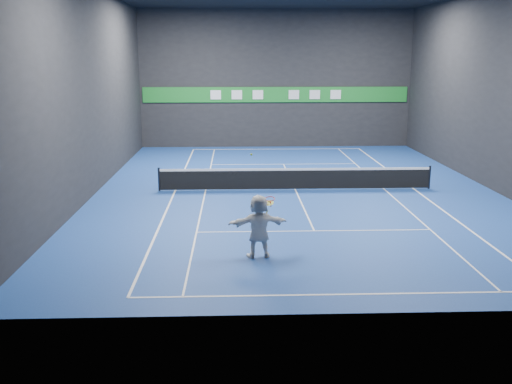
{
  "coord_description": "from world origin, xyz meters",
  "views": [
    {
      "loc": [
        -2.75,
        -25.39,
        5.92
      ],
      "look_at": [
        -2.05,
        -6.74,
        1.5
      ],
      "focal_mm": 40.0,
      "sensor_mm": 36.0,
      "label": 1
    }
  ],
  "objects_px": {
    "player": "(259,226)",
    "tennis_ball": "(251,155)",
    "tennis_racket": "(270,201)",
    "tennis_net": "(295,178)"
  },
  "relations": [
    {
      "from": "player",
      "to": "tennis_ball",
      "type": "distance_m",
      "value": 2.18
    },
    {
      "from": "player",
      "to": "tennis_racket",
      "type": "distance_m",
      "value": 0.83
    },
    {
      "from": "tennis_ball",
      "to": "tennis_racket",
      "type": "distance_m",
      "value": 1.51
    },
    {
      "from": "player",
      "to": "tennis_racket",
      "type": "bearing_deg",
      "value": 179.48
    },
    {
      "from": "player",
      "to": "tennis_racket",
      "type": "height_order",
      "value": "player"
    },
    {
      "from": "tennis_ball",
      "to": "tennis_net",
      "type": "relative_size",
      "value": 0.01
    },
    {
      "from": "tennis_net",
      "to": "player",
      "type": "bearing_deg",
      "value": -102.9
    },
    {
      "from": "tennis_racket",
      "to": "tennis_ball",
      "type": "bearing_deg",
      "value": 174.08
    },
    {
      "from": "tennis_ball",
      "to": "tennis_net",
      "type": "height_order",
      "value": "tennis_ball"
    },
    {
      "from": "player",
      "to": "tennis_ball",
      "type": "relative_size",
      "value": 30.34
    }
  ]
}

